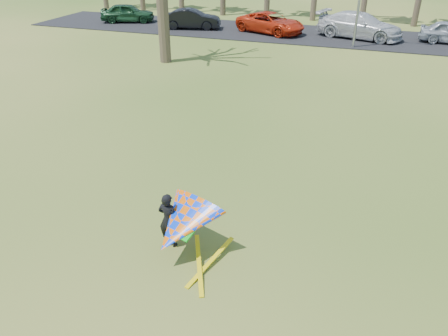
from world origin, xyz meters
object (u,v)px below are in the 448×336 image
(car_3, at_px, (360,25))
(car_1, at_px, (192,19))
(car_2, at_px, (271,23))
(kite_flyer, at_px, (181,225))
(car_0, at_px, (128,13))

(car_3, bearing_deg, car_1, 109.27)
(car_3, bearing_deg, car_2, 108.60)
(car_2, bearing_deg, kite_flyer, -148.90)
(car_2, height_order, kite_flyer, kite_flyer)
(car_1, relative_size, kite_flyer, 1.81)
(car_0, xyz_separation_m, kite_flyer, (15.93, -25.39, 0.05))
(car_1, xyz_separation_m, car_2, (6.04, 0.43, -0.00))
(car_0, distance_m, kite_flyer, 29.97)
(car_0, xyz_separation_m, car_1, (5.99, -0.83, -0.01))
(car_0, distance_m, car_3, 18.28)
(car_0, relative_size, kite_flyer, 1.78)
(car_0, relative_size, car_3, 0.73)
(car_1, height_order, kite_flyer, kite_flyer)
(car_1, bearing_deg, car_3, -100.20)
(car_0, bearing_deg, kite_flyer, -167.22)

